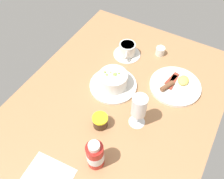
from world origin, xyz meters
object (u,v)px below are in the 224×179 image
at_px(porridge_bowl, 113,81).
at_px(jam_jar, 101,122).
at_px(creamer_jug, 160,51).
at_px(breakfast_plate, 175,85).
at_px(wine_glass, 139,107).
at_px(coffee_cup, 127,50).
at_px(cutlery_setting, 49,177).
at_px(sauce_bottle_red, 95,155).

distance_m(porridge_bowl, jam_jar, 0.21).
xyz_separation_m(creamer_jug, breakfast_plate, (0.17, 0.14, -0.01)).
height_order(wine_glass, breakfast_plate, wine_glass).
distance_m(porridge_bowl, wine_glass, 0.22).
relative_size(coffee_cup, jam_jar, 2.18).
distance_m(coffee_cup, wine_glass, 0.40).
distance_m(porridge_bowl, breakfast_plate, 0.28).
bearing_deg(cutlery_setting, creamer_jug, 172.97).
xyz_separation_m(wine_glass, sauce_bottle_red, (0.23, -0.05, -0.04)).
bearing_deg(cutlery_setting, sauce_bottle_red, 138.12).
distance_m(cutlery_setting, coffee_cup, 0.69).
xyz_separation_m(wine_glass, breakfast_plate, (-0.25, 0.07, -0.10)).
bearing_deg(porridge_bowl, wine_glass, 56.50).
relative_size(creamer_jug, breakfast_plate, 0.23).
distance_m(porridge_bowl, sauce_bottle_red, 0.37).
distance_m(jam_jar, breakfast_plate, 0.39).
height_order(porridge_bowl, creamer_jug, porridge_bowl).
height_order(coffee_cup, sauce_bottle_red, sauce_bottle_red).
bearing_deg(coffee_cup, wine_glass, 33.26).
bearing_deg(coffee_cup, porridge_bowl, 10.77).
bearing_deg(creamer_jug, wine_glass, 10.08).
bearing_deg(wine_glass, sauce_bottle_red, -13.60).
height_order(jam_jar, sauce_bottle_red, sauce_bottle_red).
xyz_separation_m(sauce_bottle_red, breakfast_plate, (-0.48, 0.13, -0.05)).
relative_size(wine_glass, sauce_bottle_red, 1.14).
relative_size(creamer_jug, jam_jar, 0.87).
bearing_deg(jam_jar, sauce_bottle_red, 24.47).
bearing_deg(porridge_bowl, jam_jar, 15.92).
relative_size(cutlery_setting, wine_glass, 1.09).
height_order(creamer_jug, wine_glass, wine_glass).
bearing_deg(coffee_cup, jam_jar, 13.30).
xyz_separation_m(wine_glass, jam_jar, (0.09, -0.12, -0.08)).
bearing_deg(porridge_bowl, coffee_cup, -169.23).
xyz_separation_m(porridge_bowl, coffee_cup, (-0.22, -0.04, -0.00)).
xyz_separation_m(coffee_cup, sauce_bottle_red, (0.56, 0.16, 0.03)).
distance_m(porridge_bowl, creamer_jug, 0.32).
bearing_deg(jam_jar, coffee_cup, -166.70).
distance_m(cutlery_setting, creamer_jug, 0.78).
xyz_separation_m(coffee_cup, creamer_jug, (-0.09, 0.14, -0.01)).
relative_size(porridge_bowl, coffee_cup, 1.57).
relative_size(sauce_bottle_red, breakfast_plate, 0.62).
xyz_separation_m(creamer_jug, jam_jar, (0.50, -0.04, 0.01)).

